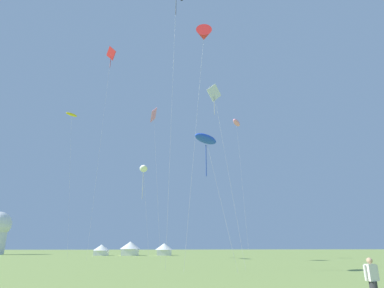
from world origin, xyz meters
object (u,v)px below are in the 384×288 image
Objects in this scene: festival_tent_center at (164,249)px; kite_pink_parafoil at (236,123)px; kite_red_delta at (204,35)px; kite_white_parafoil at (144,169)px; kite_white_diamond at (214,95)px; kite_red_diamond at (111,56)px; kite_pink_diamond at (154,116)px; person_spectator at (373,283)px; kite_blue_parafoil at (206,139)px; festival_tent_right at (101,249)px; festival_tent_left at (130,248)px; kite_yellow_parafoil at (72,115)px.

kite_pink_parafoil is at bearing -58.30° from festival_tent_center.
kite_red_delta reaches higher than kite_white_parafoil.
kite_red_diamond is at bearing 127.39° from kite_white_diamond.
kite_pink_parafoil is at bearing 9.10° from kite_red_diamond.
kite_red_delta reaches higher than kite_pink_diamond.
kite_white_diamond is 11.84× the size of person_spectator.
kite_white_parafoil is at bearing -100.70° from festival_tent_center.
person_spectator is (1.84, -21.52, -18.16)m from kite_white_diamond.
kite_white_diamond is 4.85× the size of festival_tent_center.
kite_pink_parafoil is 35.07m from festival_tent_center.
kite_pink_diamond is 22.42m from kite_blue_parafoil.
festival_tent_right is at bearing 109.73° from kite_pink_diamond.
person_spectator is at bearing -78.23° from festival_tent_left.
kite_yellow_parafoil is 32.61m from festival_tent_right.
kite_yellow_parafoil reaches higher than kite_blue_parafoil.
kite_pink_diamond is 13.57× the size of person_spectator.
kite_red_diamond reaches higher than kite_pink_diamond.
kite_white_diamond is at bearing -68.44° from kite_white_parafoil.
kite_pink_parafoil is 53.24m from person_spectator.
kite_white_parafoil is 28.03m from festival_tent_center.
kite_pink_parafoil is 27.67m from kite_red_diamond.
kite_red_diamond is 10.23× the size of festival_tent_right.
kite_red_diamond is at bearing -170.90° from kite_pink_parafoil.
kite_red_delta is 56.18m from festival_tent_left.
festival_tent_right is at bearing 180.00° from festival_tent_center.
festival_tent_right is at bearing 142.23° from kite_pink_parafoil.
kite_white_diamond is 4.24× the size of festival_tent_left.
festival_tent_center is (19.16, 20.18, -25.05)m from kite_yellow_parafoil.
kite_pink_diamond is at bearing 104.37° from person_spectator.
kite_pink_diamond reaches higher than festival_tent_center.
kite_red_delta is 0.66× the size of kite_red_diamond.
festival_tent_left is at bearing 104.84° from kite_white_diamond.
festival_tent_center is at bearing 95.39° from kite_white_diamond.
kite_white_parafoil is at bearing 104.37° from kite_blue_parafoil.
kite_red_diamond is at bearing -114.46° from festival_tent_center.
festival_tent_left is at bearing 134.59° from kite_pink_parafoil.
kite_yellow_parafoil is 37.44m from festival_tent_center.
kite_pink_diamond reaches higher than kite_white_diamond.
kite_white_diamond reaches higher than person_spectator.
kite_red_diamond reaches higher than kite_red_delta.
festival_tent_center is (7.96, 0.00, -0.22)m from festival_tent_left.
kite_pink_parafoil is 38.67m from festival_tent_left.
festival_tent_center is at bearing 121.70° from kite_pink_parafoil.
festival_tent_right is at bearing 180.00° from festival_tent_left.
kite_yellow_parafoil is at bearing 177.45° from kite_pink_parafoil.
kite_white_diamond is 24.63m from kite_white_parafoil.
kite_pink_parafoil is (8.96, 25.03, 6.67)m from kite_white_diamond.
kite_red_delta is at bearing -115.42° from kite_white_diamond.
kite_pink_diamond reaches higher than festival_tent_left.
kite_yellow_parafoil is at bearing 117.89° from person_spectator.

